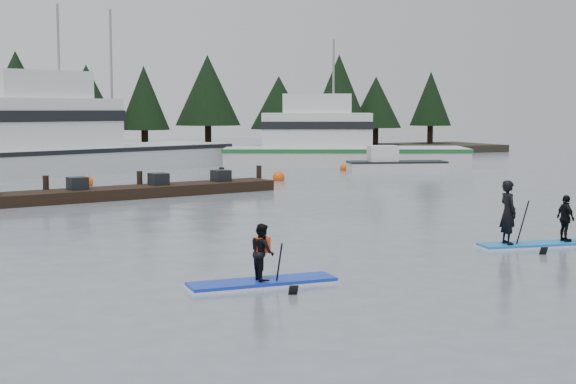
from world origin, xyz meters
name	(u,v)px	position (x,y,z in m)	size (l,w,h in m)	color
ground	(392,262)	(0.00, 0.00, 0.00)	(160.00, 160.00, 0.00)	slate
far_shore	(81,156)	(0.00, 42.00, 0.30)	(70.00, 8.00, 0.60)	#2D281E
treeline	(81,160)	(0.00, 42.00, 0.00)	(60.00, 4.00, 8.00)	black
fishing_boat_large	(67,157)	(-2.56, 31.57, 0.83)	(19.99, 11.97, 10.73)	silver
fishing_boat_medium	(338,156)	(13.88, 29.03, 0.64)	(15.66, 10.28, 8.96)	silver
skiff	(397,167)	(14.51, 23.02, 0.32)	(5.56, 1.67, 0.65)	silver
floating_dock	(125,192)	(-2.66, 16.31, 0.22)	(13.42, 1.79, 0.45)	black
buoy_c	(344,170)	(12.47, 25.59, 0.00)	(0.50, 0.50, 0.50)	#F0510C
buoy_b	(87,186)	(-3.16, 22.16, 0.00)	(0.62, 0.62, 0.62)	#F0510C
buoy_d	(279,181)	(6.22, 20.94, 0.00)	(0.62, 0.62, 0.62)	#F0510C
paddleboard_solo	(262,266)	(-3.80, -1.14, 0.41)	(3.12, 1.12, 1.78)	#1433BF
paddleboard_duo	(532,222)	(4.45, 0.24, 0.65)	(3.10, 1.47, 2.26)	blue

